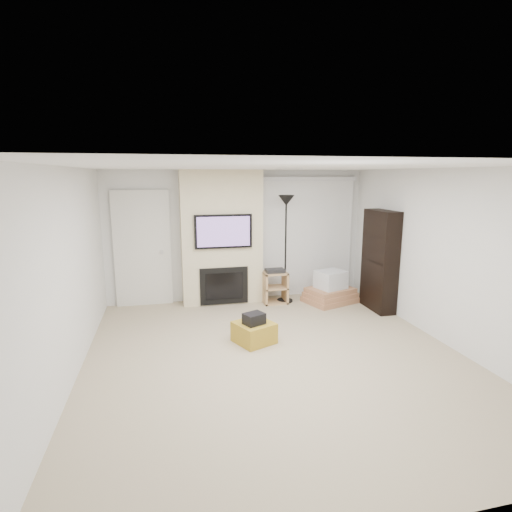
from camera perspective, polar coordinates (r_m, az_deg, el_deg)
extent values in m
cube|color=tan|center=(5.54, 2.87, -14.20)|extent=(5.00, 5.50, 0.00)
cube|color=white|center=(5.00, 3.16, 12.60)|extent=(5.00, 5.50, 0.00)
cube|color=silver|center=(7.76, -2.57, 2.94)|extent=(5.00, 0.00, 2.50)
cube|color=silver|center=(2.73, 19.55, -14.19)|extent=(5.00, 0.00, 2.50)
cube|color=silver|center=(5.06, -25.38, -2.79)|extent=(0.00, 5.50, 2.50)
cube|color=silver|center=(6.28, 25.52, -0.21)|extent=(0.00, 5.50, 2.50)
cube|color=silver|center=(5.88, 4.79, 12.38)|extent=(0.35, 0.18, 0.01)
cube|color=#A88524|center=(5.92, -0.28, -10.86)|extent=(0.66, 0.66, 0.30)
cube|color=black|center=(5.79, -0.29, -8.94)|extent=(0.35, 0.31, 0.16)
cube|color=beige|center=(7.51, -4.92, 2.63)|extent=(1.50, 0.40, 2.50)
cube|color=black|center=(7.26, -4.68, 3.52)|extent=(1.05, 0.06, 0.62)
cube|color=#674C86|center=(7.23, -4.64, 3.49)|extent=(0.96, 0.00, 0.54)
cube|color=black|center=(7.50, -4.58, -4.28)|extent=(0.90, 0.04, 0.70)
cube|color=black|center=(7.48, -4.55, -4.32)|extent=(0.70, 0.02, 0.50)
cube|color=silver|center=(7.64, -15.90, 1.01)|extent=(1.02, 0.08, 2.14)
cube|color=#AEABA5|center=(7.66, -15.88, 0.69)|extent=(0.90, 0.05, 2.05)
cylinder|color=silver|center=(7.60, -13.33, 0.55)|extent=(0.07, 0.06, 0.07)
cube|color=silver|center=(7.99, 7.55, 10.88)|extent=(1.98, 0.10, 0.08)
cube|color=white|center=(8.10, 7.30, 2.47)|extent=(1.90, 0.03, 2.29)
cylinder|color=black|center=(7.80, 4.13, -6.36)|extent=(0.30, 0.30, 0.03)
cylinder|color=black|center=(7.56, 4.24, 0.55)|extent=(0.03, 0.03, 1.90)
cone|color=black|center=(7.44, 4.35, 7.93)|extent=(0.30, 0.30, 0.19)
cube|color=tan|center=(7.59, 1.21, -4.60)|extent=(0.04, 0.38, 0.60)
cube|color=tan|center=(7.69, 4.18, -4.40)|extent=(0.04, 0.38, 0.60)
cube|color=tan|center=(7.72, 2.69, -6.53)|extent=(0.45, 0.38, 0.03)
cube|color=tan|center=(7.64, 2.71, -4.50)|extent=(0.45, 0.38, 0.03)
cube|color=tan|center=(7.56, 2.73, -2.42)|extent=(0.45, 0.38, 0.03)
cube|color=black|center=(7.55, 2.73, -2.09)|extent=(0.35, 0.25, 0.06)
cube|color=#B57A54|center=(7.86, 10.53, -6.11)|extent=(1.09, 0.95, 0.10)
cube|color=#B57A54|center=(7.83, 10.55, -5.45)|extent=(1.03, 0.89, 0.09)
cube|color=#B57A54|center=(7.81, 10.58, -4.82)|extent=(0.98, 0.84, 0.09)
cube|color=silver|center=(7.75, 10.63, -3.31)|extent=(0.62, 0.59, 0.34)
cube|color=black|center=(7.46, 17.26, -0.64)|extent=(0.30, 0.80, 1.80)
cube|color=black|center=(7.56, 16.93, -3.99)|extent=(0.26, 0.72, 0.02)
cube|color=black|center=(7.45, 17.13, -0.65)|extent=(0.26, 0.72, 0.02)
cube|color=black|center=(7.38, 17.34, 2.77)|extent=(0.26, 0.72, 0.02)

